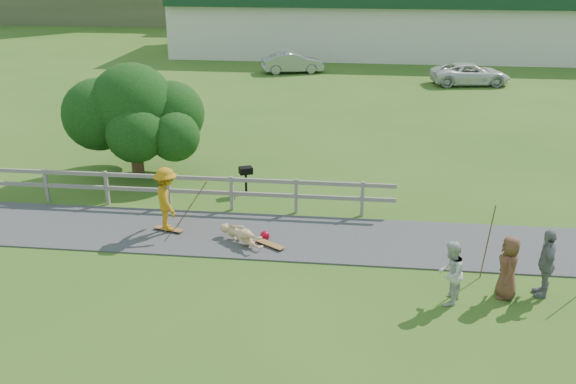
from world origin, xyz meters
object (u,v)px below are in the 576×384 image
at_px(spectator_a, 450,273).
at_px(bbq, 246,180).
at_px(skater_fallen, 241,235).
at_px(tree, 134,126).
at_px(skater_rider, 167,202).
at_px(spectator_c, 508,268).
at_px(spectator_b, 546,263).
at_px(car_silver, 292,63).
at_px(car_white, 470,74).

xyz_separation_m(spectator_a, bbq, (-5.84, 6.30, -0.31)).
xyz_separation_m(skater_fallen, tree, (-4.76, 5.30, 1.48)).
distance_m(tree, bbq, 4.65).
bearing_deg(skater_rider, skater_fallen, -133.56).
bearing_deg(spectator_a, spectator_c, 128.62).
distance_m(skater_fallen, spectator_a, 5.86).
bearing_deg(spectator_b, car_silver, -157.06).
bearing_deg(spectator_b, tree, -115.58).
distance_m(spectator_b, tree, 14.24).
bearing_deg(spectator_b, bbq, -120.41).
bearing_deg(bbq, spectator_b, -59.33).
relative_size(spectator_a, bbq, 1.67).
bearing_deg(spectator_c, spectator_a, -67.27).
height_order(car_silver, car_white, car_silver).
distance_m(spectator_c, car_silver, 28.32).
bearing_deg(skater_rider, car_silver, -31.71).
bearing_deg(tree, spectator_c, -32.80).
xyz_separation_m(skater_rider, spectator_b, (9.74, -2.39, -0.08)).
height_order(skater_rider, bbq, skater_rider).
relative_size(skater_rider, spectator_b, 1.10).
height_order(spectator_a, spectator_c, spectator_a).
relative_size(skater_rider, car_white, 0.41).
relative_size(skater_rider, spectator_c, 1.20).
height_order(spectator_a, car_silver, spectator_a).
xyz_separation_m(car_silver, tree, (-3.37, -19.81, 1.12)).
distance_m(spectator_a, car_white, 25.43).
distance_m(spectator_a, spectator_c, 1.43).
bearing_deg(spectator_a, skater_rider, -91.21).
xyz_separation_m(skater_rider, bbq, (1.66, 3.27, -0.46)).
distance_m(spectator_a, car_silver, 28.39).
distance_m(car_white, bbq, 21.24).
bearing_deg(car_silver, spectator_c, 179.83).
bearing_deg(car_white, spectator_b, 166.76).
bearing_deg(car_white, tree, 131.85).
xyz_separation_m(spectator_b, car_white, (1.80, 24.48, -0.21)).
bearing_deg(skater_rider, car_white, -57.37).
height_order(spectator_a, bbq, spectator_a).
bearing_deg(car_silver, bbq, 165.60).
height_order(car_white, tree, tree).
xyz_separation_m(skater_fallen, spectator_b, (7.52, -1.85, 0.56)).
xyz_separation_m(skater_fallen, car_silver, (-1.39, 25.11, 0.36)).
distance_m(car_silver, bbq, 21.31).
xyz_separation_m(skater_rider, car_silver, (0.82, 24.57, -0.28)).
relative_size(spectator_c, bbq, 1.67).
relative_size(spectator_a, spectator_b, 0.92).
relative_size(car_silver, tree, 0.81).
bearing_deg(spectator_a, bbq, -116.40).
relative_size(car_white, tree, 0.94).
relative_size(spectator_c, car_silver, 0.39).
bearing_deg(spectator_a, car_white, -168.36).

